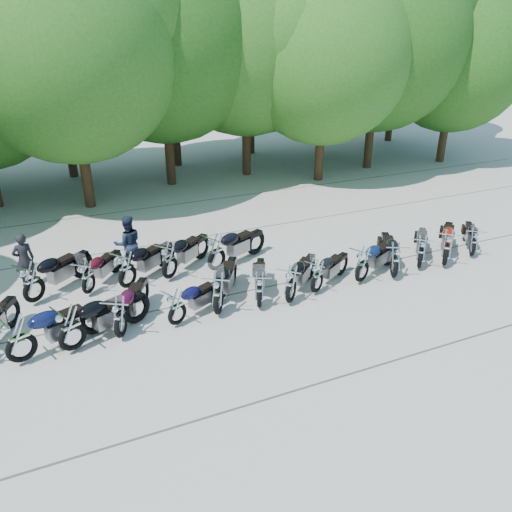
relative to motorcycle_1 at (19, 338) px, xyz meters
name	(u,v)px	position (x,y,z in m)	size (l,w,h in m)	color
ground	(278,313)	(6.38, -0.40, -0.72)	(90.00, 90.00, 0.00)	#A39E93
tree_3	(68,49)	(2.81, 10.84, 5.61)	(8.70, 8.70, 10.67)	#3A2614
tree_4	(161,38)	(6.92, 12.69, 5.92)	(9.13, 9.13, 11.20)	#3A2614
tree_5	(246,38)	(11.00, 12.81, 5.86)	(9.04, 9.04, 11.10)	#3A2614
tree_6	(325,57)	(13.94, 10.42, 5.10)	(8.00, 8.00, 9.82)	#3A2614
tree_7	(379,42)	(17.59, 11.38, 5.67)	(8.79, 8.79, 10.79)	#3A2614
tree_8	(456,60)	(22.22, 10.80, 4.76)	(7.53, 7.53, 9.25)	#3A2614
tree_11	(56,63)	(2.62, 16.03, 4.78)	(7.56, 7.56, 9.28)	#3A2614
tree_12	(171,55)	(8.18, 16.07, 5.01)	(7.88, 7.88, 9.67)	#3A2614
tree_13	(250,46)	(13.07, 17.08, 5.32)	(8.31, 8.31, 10.20)	#3A2614
tree_14	(324,50)	(17.06, 15.70, 5.11)	(8.02, 8.02, 9.84)	#3A2614
tree_15	(400,27)	(23.00, 16.62, 6.31)	(9.67, 9.67, 11.86)	#3A2614
motorcycle_1	(19,338)	(0.00, 0.00, 0.00)	(0.77, 2.53, 1.43)	#0C1236
motorcycle_2	(71,327)	(1.12, 0.01, -0.01)	(0.76, 2.50, 1.42)	black
motorcycle_3	(120,316)	(2.27, 0.14, -0.06)	(0.71, 2.32, 1.31)	#3D0822
motorcycle_4	(177,306)	(3.71, 0.11, -0.12)	(0.64, 2.10, 1.18)	#0C0B33
motorcycle_5	(218,292)	(4.87, 0.18, -0.01)	(0.76, 2.51, 1.42)	black
motorcycle_6	(259,289)	(6.03, 0.07, -0.10)	(0.67, 2.19, 1.24)	black
motorcycle_7	(291,283)	(6.94, -0.06, -0.06)	(0.71, 2.33, 1.32)	black
motorcycle_8	(317,275)	(7.91, 0.15, -0.11)	(0.65, 2.13, 1.20)	black
motorcycle_9	(363,263)	(9.48, 0.17, -0.04)	(0.72, 2.38, 1.34)	#0D1A39
motorcycle_10	(395,259)	(10.57, 0.03, -0.04)	(0.72, 2.38, 1.34)	black
motorcycle_11	(421,251)	(11.75, 0.23, -0.07)	(0.69, 2.28, 1.29)	black
motorcycle_12	(447,247)	(12.62, 0.03, 0.00)	(0.77, 2.54, 1.43)	maroon
motorcycle_13	(474,241)	(13.99, 0.24, -0.13)	(0.63, 2.08, 1.18)	black
motorcycle_14	(32,281)	(0.35, 2.85, 0.00)	(0.77, 2.54, 1.43)	black
motorcycle_15	(87,276)	(1.81, 2.77, -0.11)	(0.65, 2.14, 1.21)	#400813
motorcycle_16	(127,268)	(2.91, 2.65, -0.02)	(0.74, 2.45, 1.38)	black
motorcycle_17	(169,259)	(4.21, 2.73, -0.02)	(0.75, 2.47, 1.40)	black
motorcycle_18	(216,251)	(5.71, 2.66, 0.01)	(0.78, 2.56, 1.45)	black
rider_0	(24,260)	(0.19, 4.14, 0.13)	(0.61, 0.40, 1.68)	black
rider_1	(128,243)	(3.23, 3.94, 0.20)	(0.89, 0.69, 1.83)	#1C243A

